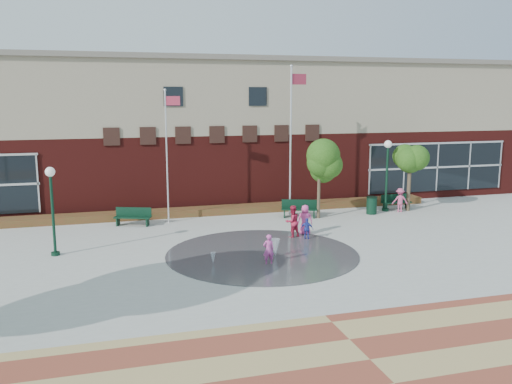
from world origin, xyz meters
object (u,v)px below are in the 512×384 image
object	(u,v)px
trash_can	(372,205)
bench_left	(133,220)
flagpole_right	(291,133)
flagpole_left	(167,149)
child_splash	(269,250)

from	to	relation	value
trash_can	bench_left	bearing A→B (deg)	176.53
flagpole_right	bench_left	size ratio (longest dim) A/B	4.28
flagpole_left	trash_can	world-z (taller)	flagpole_left
trash_can	child_splash	size ratio (longest dim) A/B	0.82
flagpole_left	flagpole_right	size ratio (longest dim) A/B	0.85
flagpole_left	trash_can	xyz separation A→B (m)	(11.65, -1.03, -3.48)
bench_left	trash_can	xyz separation A→B (m)	(13.60, -0.83, 0.22)
flagpole_right	trash_can	distance (m)	6.38
flagpole_left	child_splash	bearing A→B (deg)	-53.74
child_splash	flagpole_right	bearing A→B (deg)	-114.97
trash_can	child_splash	world-z (taller)	child_splash
flagpole_left	bench_left	xyz separation A→B (m)	(-1.95, -0.21, -3.70)
flagpole_left	trash_can	bearing A→B (deg)	11.84
trash_can	flagpole_left	bearing A→B (deg)	174.93
child_splash	flagpole_left	bearing A→B (deg)	-70.72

